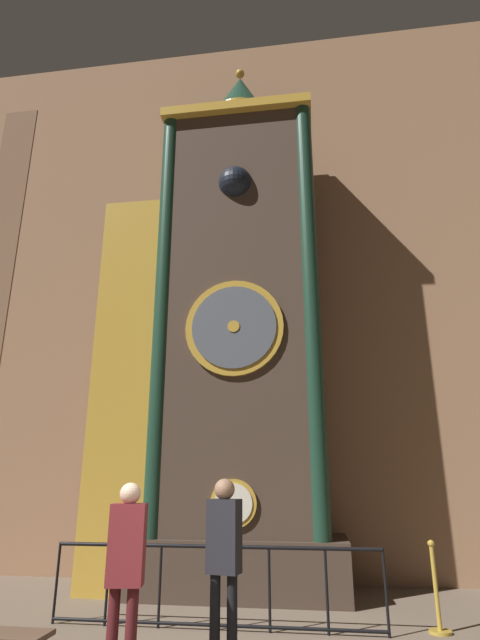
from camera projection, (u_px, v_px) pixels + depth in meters
name	position (u px, v px, depth m)	size (l,w,h in m)	color
cathedral_back_wall	(265.00, 272.00, 11.19)	(24.00, 0.32, 12.54)	#936B4C
clock_tower	(219.00, 329.00, 9.61)	(4.47, 1.78, 10.79)	#423328
railing_fence	(214.00, 581.00, 6.47)	(4.37, 0.05, 1.00)	black
visitor_near	(126.00, 560.00, 4.80)	(0.37, 0.27, 1.79)	#461518
visitor_far	(224.00, 549.00, 5.34)	(0.38, 0.29, 1.83)	black
stanchion_post	(437.00, 602.00, 6.29)	(0.28, 0.28, 1.07)	#B28E33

